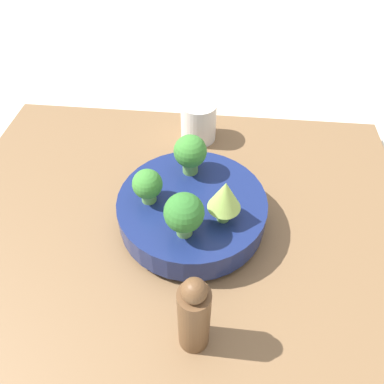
% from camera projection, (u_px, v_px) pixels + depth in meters
% --- Properties ---
extents(ground_plane, '(6.00, 6.00, 0.00)m').
position_uv_depth(ground_plane, '(178.00, 228.00, 0.76)').
color(ground_plane, beige).
extents(table, '(0.90, 0.67, 0.05)m').
position_uv_depth(table, '(178.00, 220.00, 0.75)').
color(table, brown).
rests_on(table, ground_plane).
extents(bowl, '(0.27, 0.27, 0.07)m').
position_uv_depth(bowl, '(192.00, 210.00, 0.68)').
color(bowl, navy).
rests_on(bowl, table).
extents(broccoli_floret_back, '(0.06, 0.06, 0.08)m').
position_uv_depth(broccoli_floret_back, '(190.00, 153.00, 0.68)').
color(broccoli_floret_back, '#609347').
rests_on(broccoli_floret_back, bowl).
extents(romanesco_piece_near, '(0.06, 0.06, 0.09)m').
position_uv_depth(romanesco_piece_near, '(225.00, 197.00, 0.60)').
color(romanesco_piece_near, '#609347').
rests_on(romanesco_piece_near, bowl).
extents(broccoli_floret_left, '(0.05, 0.05, 0.07)m').
position_uv_depth(broccoli_floret_left, '(147.00, 185.00, 0.64)').
color(broccoli_floret_left, '#6BA34C').
rests_on(broccoli_floret_left, bowl).
extents(broccoli_floret_front, '(0.06, 0.06, 0.08)m').
position_uv_depth(broccoli_floret_front, '(184.00, 214.00, 0.58)').
color(broccoli_floret_front, '#609347').
rests_on(broccoli_floret_front, bowl).
extents(cup, '(0.08, 0.08, 0.09)m').
position_uv_depth(cup, '(198.00, 122.00, 0.86)').
color(cup, silver).
rests_on(cup, table).
extents(pepper_mill, '(0.04, 0.04, 0.16)m').
position_uv_depth(pepper_mill, '(194.00, 316.00, 0.50)').
color(pepper_mill, brown).
rests_on(pepper_mill, table).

